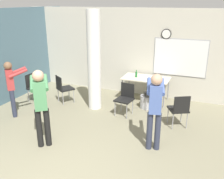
# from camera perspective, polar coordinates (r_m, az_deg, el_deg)

# --- Properties ---
(wall_back) EXTENTS (8.00, 0.15, 2.80)m
(wall_back) POSITION_cam_1_polar(r_m,az_deg,el_deg) (8.27, 5.79, 8.41)
(wall_back) COLOR beige
(wall_back) RESTS_ON ground_plane
(support_pillar) EXTENTS (0.37, 0.37, 2.80)m
(support_pillar) POSITION_cam_1_polar(r_m,az_deg,el_deg) (7.03, -4.14, 6.43)
(support_pillar) COLOR white
(support_pillar) RESTS_ON ground_plane
(folding_table) EXTENTS (1.43, 0.79, 0.75)m
(folding_table) POSITION_cam_1_polar(r_m,az_deg,el_deg) (7.79, 7.75, 2.29)
(folding_table) COLOR beige
(folding_table) RESTS_ON ground_plane
(bottle_on_table) EXTENTS (0.07, 0.07, 0.23)m
(bottle_on_table) POSITION_cam_1_polar(r_m,az_deg,el_deg) (7.81, 5.58, 3.47)
(bottle_on_table) COLOR #1E6B2D
(bottle_on_table) RESTS_ON folding_table
(waste_bin) EXTENTS (0.31, 0.31, 0.39)m
(waste_bin) POSITION_cam_1_polar(r_m,az_deg,el_deg) (7.41, 7.65, -2.79)
(waste_bin) COLOR #B2B2B7
(waste_bin) RESTS_ON ground_plane
(chair_mid_room) EXTENTS (0.60, 0.60, 0.87)m
(chair_mid_room) POSITION_cam_1_polar(r_m,az_deg,el_deg) (6.36, 15.13, -4.16)
(chair_mid_room) COLOR black
(chair_mid_room) RESTS_ON ground_plane
(chair_near_pillar) EXTENTS (0.61, 0.61, 0.87)m
(chair_near_pillar) POSITION_cam_1_polar(r_m,az_deg,el_deg) (7.75, -11.08, 0.53)
(chair_near_pillar) COLOR black
(chair_near_pillar) RESTS_ON ground_plane
(chair_table_front) EXTENTS (0.50, 0.50, 0.87)m
(chair_table_front) POSITION_cam_1_polar(r_m,az_deg,el_deg) (6.85, 3.05, -1.72)
(chair_table_front) COLOR black
(chair_table_front) RESTS_ON ground_plane
(chair_table_right) EXTENTS (0.57, 0.57, 0.87)m
(chair_table_right) POSITION_cam_1_polar(r_m,az_deg,el_deg) (7.21, 9.30, -0.84)
(chair_table_right) COLOR black
(chair_table_right) RESTS_ON ground_plane
(chair_by_left_wall) EXTENTS (0.44, 0.44, 0.87)m
(chair_by_left_wall) POSITION_cam_1_polar(r_m,az_deg,el_deg) (8.11, -17.36, 0.86)
(chair_by_left_wall) COLOR black
(chair_by_left_wall) RESTS_ON ground_plane
(person_playing_side) EXTENTS (0.48, 0.66, 1.67)m
(person_playing_side) POSITION_cam_1_polar(r_m,az_deg,el_deg) (5.15, 9.79, -3.76)
(person_playing_side) COLOR #2D3347
(person_playing_side) RESTS_ON ground_plane
(person_playing_front) EXTENTS (0.63, 0.68, 1.71)m
(person_playing_front) POSITION_cam_1_polar(r_m,az_deg,el_deg) (5.39, -15.97, -2.89)
(person_playing_front) COLOR black
(person_playing_front) RESTS_ON ground_plane
(person_watching_back) EXTENTS (0.57, 0.59, 1.52)m
(person_watching_back) POSITION_cam_1_polar(r_m,az_deg,el_deg) (7.13, -21.99, 1.00)
(person_watching_back) COLOR #2D3347
(person_watching_back) RESTS_ON ground_plane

